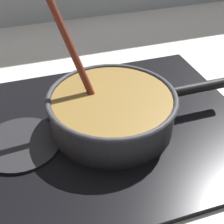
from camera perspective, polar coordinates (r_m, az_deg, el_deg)
The scene contains 5 objects.
ground at distance 0.59m, azimuth 7.69°, elevation -13.56°, with size 2.40×1.60×0.04m, color beige.
hob_plate at distance 0.67m, azimuth 0.00°, elevation -2.77°, with size 0.56×0.48×0.01m, color black.
burner_ring at distance 0.66m, azimuth -0.00°, elevation -2.11°, with size 0.19×0.19×0.01m, color #592D0C.
spare_burner at distance 0.65m, azimuth -15.80°, elevation -5.38°, with size 0.15×0.15×0.01m, color #262628.
cooking_pan at distance 0.64m, azimuth 0.07°, elevation 0.43°, with size 0.38×0.26×0.27m.
Camera 1 is at (-0.19, -0.33, 0.44)m, focal length 52.03 mm.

